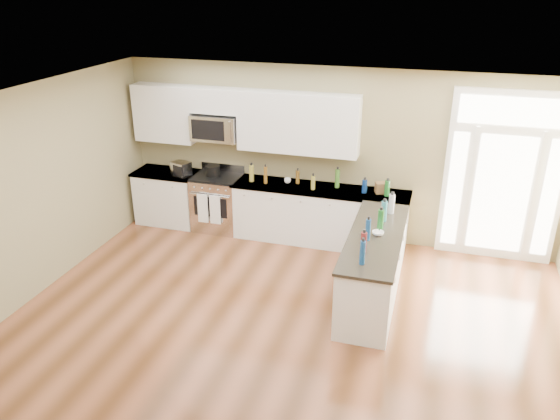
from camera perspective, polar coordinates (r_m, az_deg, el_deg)
name	(u,v)px	position (r m, az deg, el deg)	size (l,w,h in m)	color
ground	(254,392)	(6.09, -2.72, -18.48)	(8.00, 8.00, 0.00)	#553018
room_shell	(251,249)	(5.11, -3.09, -4.06)	(8.00, 8.00, 8.00)	#8A8157
back_cabinet_left	(169,198)	(9.80, -11.56, 1.19)	(1.10, 0.66, 0.94)	silver
back_cabinet_right	(319,217)	(8.91, 4.10, -0.69)	(2.85, 0.66, 0.94)	silver
peninsula_cabinet	(373,268)	(7.47, 9.72, -6.03)	(0.69, 2.32, 0.94)	silver
upper_cabinet_left	(165,113)	(9.48, -11.93, 9.86)	(1.04, 0.33, 0.95)	silver
upper_cabinet_right	(298,123)	(8.64, 1.89, 9.06)	(1.94, 0.33, 0.95)	silver
upper_cabinet_short	(216,100)	(9.02, -6.75, 11.32)	(0.82, 0.33, 0.40)	silver
microwave	(216,128)	(9.09, -6.72, 8.56)	(0.78, 0.41, 0.42)	silver
entry_door	(503,178)	(8.72, 22.30, 3.14)	(1.70, 0.10, 2.60)	white
kitchen_range	(218,202)	(9.39, -6.50, 0.81)	(0.79, 0.69, 1.08)	silver
stockpot	(213,170)	(9.25, -7.04, 4.17)	(0.24, 0.24, 0.19)	black
toaster_oven	(181,169)	(9.32, -10.28, 4.23)	(0.29, 0.23, 0.25)	silver
cardboard_box	(382,188)	(8.60, 10.62, 2.30)	(0.21, 0.15, 0.17)	brown
bowl_left	(179,172)	(9.49, -10.48, 3.92)	(0.18, 0.18, 0.04)	white
bowl_peninsula	(378,233)	(7.23, 10.20, -2.40)	(0.15, 0.15, 0.05)	white
cup_counter	(288,181)	(8.88, 0.79, 3.09)	(0.11, 0.11, 0.08)	white
counter_bottles	(346,201)	(7.89, 6.93, 0.98)	(2.42, 2.45, 0.31)	#19591E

